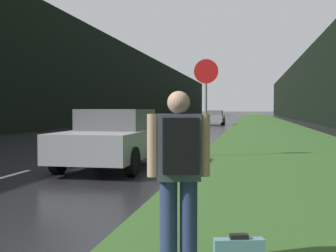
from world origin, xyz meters
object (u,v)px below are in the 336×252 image
object	(u,v)px
stop_sign	(206,96)
hitchhiker_with_backpack	(179,168)
car_passing_near	(115,138)
car_passing_far	(214,117)

from	to	relation	value
stop_sign	hitchhiker_with_backpack	world-z (taller)	stop_sign
car_passing_near	car_passing_far	size ratio (longest dim) A/B	1.10
car_passing_near	car_passing_far	world-z (taller)	car_passing_near
stop_sign	car_passing_far	bearing A→B (deg)	94.33
stop_sign	hitchhiker_with_backpack	bearing A→B (deg)	-85.53
stop_sign	car_passing_far	distance (m)	27.12
stop_sign	car_passing_far	world-z (taller)	stop_sign
car_passing_far	stop_sign	bearing A→B (deg)	94.33
hitchhiker_with_backpack	car_passing_near	distance (m)	7.13
hitchhiker_with_backpack	car_passing_near	bearing A→B (deg)	98.57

